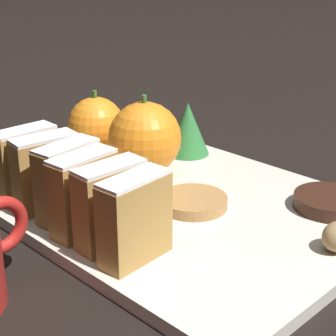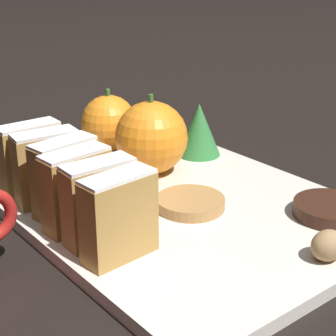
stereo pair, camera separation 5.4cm
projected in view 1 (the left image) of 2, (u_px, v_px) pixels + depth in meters
name	position (u px, v px, depth m)	size (l,w,h in m)	color
ground_plane	(168.00, 207.00, 0.56)	(6.00, 6.00, 0.00)	black
serving_platter	(168.00, 202.00, 0.55)	(0.28, 0.39, 0.01)	silver
stollen_slice_front	(135.00, 219.00, 0.43)	(0.06, 0.03, 0.07)	#B28442
stollen_slice_second	(111.00, 205.00, 0.45)	(0.06, 0.03, 0.07)	#B28442
stollen_slice_third	(85.00, 194.00, 0.47)	(0.06, 0.03, 0.07)	#B28442
stollen_slice_fourth	(68.00, 182.00, 0.50)	(0.06, 0.03, 0.07)	#B28442
stollen_slice_fifth	(46.00, 173.00, 0.52)	(0.06, 0.03, 0.07)	#B28442
stollen_slice_sixth	(27.00, 164.00, 0.54)	(0.06, 0.03, 0.07)	#B28442
orange_near	(96.00, 125.00, 0.66)	(0.07, 0.07, 0.07)	orange
orange_far	(145.00, 138.00, 0.59)	(0.08, 0.08, 0.09)	orange
chocolate_cookie	(330.00, 202.00, 0.52)	(0.07, 0.07, 0.01)	#381E14
gingerbread_cookie	(190.00, 203.00, 0.52)	(0.06, 0.06, 0.01)	#B27F47
evergreen_sprig	(188.00, 129.00, 0.65)	(0.05, 0.05, 0.06)	#2D7538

